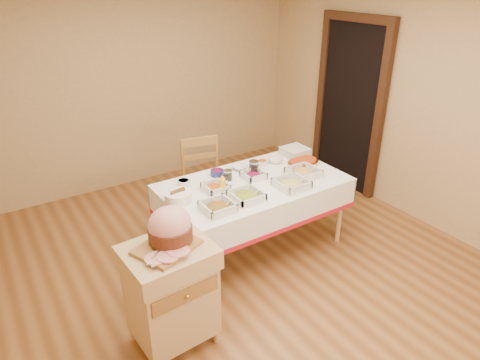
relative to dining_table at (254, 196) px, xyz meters
name	(u,v)px	position (x,y,z in m)	size (l,w,h in m)	color
room_shell	(246,147)	(-0.30, -0.30, 0.70)	(5.00, 5.00, 5.00)	brown
doorway	(350,104)	(1.90, 0.60, 0.51)	(0.09, 1.10, 2.20)	black
dining_table	(254,196)	(0.00, 0.00, 0.00)	(1.82, 1.02, 0.76)	tan
butcher_cart	(171,291)	(-1.25, -0.73, -0.10)	(0.65, 0.55, 0.88)	tan
dining_chair	(205,184)	(-0.20, 0.66, -0.08)	(0.54, 0.52, 1.01)	olive
ham_on_board	(170,229)	(-1.21, -0.70, 0.40)	(0.44, 0.42, 0.29)	olive
serving_dish_a	(218,207)	(-0.58, -0.29, 0.20)	(0.27, 0.26, 0.12)	silver
serving_dish_b	(246,196)	(-0.26, -0.26, 0.20)	(0.27, 0.27, 0.11)	silver
serving_dish_c	(292,184)	(0.24, -0.29, 0.20)	(0.29, 0.29, 0.12)	silver
serving_dish_d	(304,172)	(0.51, -0.15, 0.20)	(0.29, 0.29, 0.11)	silver
serving_dish_e	(216,187)	(-0.41, 0.05, 0.19)	(0.23, 0.22, 0.11)	silver
serving_dish_f	(253,175)	(0.05, 0.07, 0.19)	(0.22, 0.21, 0.10)	silver
small_bowl_left	(184,183)	(-0.62, 0.31, 0.19)	(0.13, 0.13, 0.06)	silver
small_bowl_mid	(217,172)	(-0.23, 0.33, 0.19)	(0.14, 0.14, 0.06)	navy
small_bowl_right	(263,162)	(0.31, 0.29, 0.19)	(0.11, 0.11, 0.05)	silver
bowl_white_imported	(240,167)	(0.05, 0.33, 0.18)	(0.16, 0.16, 0.04)	silver
bowl_small_imported	(275,160)	(0.47, 0.27, 0.19)	(0.16, 0.16, 0.05)	silver
preserve_jar_left	(228,176)	(-0.19, 0.18, 0.21)	(0.08, 0.08, 0.11)	silver
preserve_jar_right	(254,168)	(0.12, 0.17, 0.22)	(0.11, 0.11, 0.13)	silver
mustard_bottle	(222,185)	(-0.38, -0.03, 0.25)	(0.06, 0.06, 0.19)	yellow
bread_basket	(178,196)	(-0.80, 0.05, 0.21)	(0.25, 0.25, 0.11)	white
plate_stack	(295,152)	(0.77, 0.30, 0.21)	(0.26, 0.26, 0.10)	silver
brass_platter	(303,162)	(0.69, 0.07, 0.18)	(0.38, 0.27, 0.05)	gold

